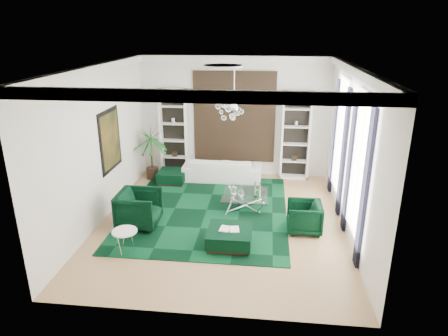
# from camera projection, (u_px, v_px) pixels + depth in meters

# --- Properties ---
(floor) EXTENTS (6.00, 7.00, 0.02)m
(floor) POSITION_uv_depth(u_px,v_px,m) (222.00, 221.00, 10.08)
(floor) COLOR tan
(floor) RESTS_ON ground
(ceiling) EXTENTS (6.00, 7.00, 0.02)m
(ceiling) POSITION_uv_depth(u_px,v_px,m) (222.00, 66.00, 8.79)
(ceiling) COLOR white
(ceiling) RESTS_ON ground
(wall_back) EXTENTS (6.00, 0.02, 3.80)m
(wall_back) POSITION_uv_depth(u_px,v_px,m) (234.00, 117.00, 12.72)
(wall_back) COLOR silver
(wall_back) RESTS_ON ground
(wall_front) EXTENTS (6.00, 0.02, 3.80)m
(wall_front) POSITION_uv_depth(u_px,v_px,m) (196.00, 214.00, 6.15)
(wall_front) COLOR silver
(wall_front) RESTS_ON ground
(wall_left) EXTENTS (0.02, 7.00, 3.80)m
(wall_left) POSITION_uv_depth(u_px,v_px,m) (100.00, 145.00, 9.75)
(wall_left) COLOR silver
(wall_left) RESTS_ON ground
(wall_right) EXTENTS (0.02, 7.00, 3.80)m
(wall_right) POSITION_uv_depth(u_px,v_px,m) (352.00, 153.00, 9.12)
(wall_right) COLOR silver
(wall_right) RESTS_ON ground
(crown_molding) EXTENTS (6.00, 7.00, 0.18)m
(crown_molding) POSITION_uv_depth(u_px,v_px,m) (222.00, 71.00, 8.83)
(crown_molding) COLOR white
(crown_molding) RESTS_ON ceiling
(ceiling_medallion) EXTENTS (0.90, 0.90, 0.05)m
(ceiling_medallion) POSITION_uv_depth(u_px,v_px,m) (223.00, 66.00, 9.09)
(ceiling_medallion) COLOR white
(ceiling_medallion) RESTS_ON ceiling
(tapestry) EXTENTS (2.50, 0.06, 2.80)m
(tapestry) POSITION_uv_depth(u_px,v_px,m) (234.00, 117.00, 12.67)
(tapestry) COLOR black
(tapestry) RESTS_ON wall_back
(shelving_left) EXTENTS (0.90, 0.38, 2.80)m
(shelving_left) POSITION_uv_depth(u_px,v_px,m) (174.00, 132.00, 12.90)
(shelving_left) COLOR white
(shelving_left) RESTS_ON floor
(shelving_right) EXTENTS (0.90, 0.38, 2.80)m
(shelving_right) POSITION_uv_depth(u_px,v_px,m) (296.00, 135.00, 12.50)
(shelving_right) COLOR white
(shelving_right) RESTS_ON floor
(painting) EXTENTS (0.04, 1.30, 1.60)m
(painting) POSITION_uv_depth(u_px,v_px,m) (111.00, 140.00, 10.32)
(painting) COLOR black
(painting) RESTS_ON wall_left
(window_near) EXTENTS (0.03, 1.10, 2.90)m
(window_near) POSITION_uv_depth(u_px,v_px,m) (360.00, 166.00, 8.28)
(window_near) COLOR white
(window_near) RESTS_ON wall_right
(curtain_near_a) EXTENTS (0.07, 0.30, 3.25)m
(curtain_near_a) POSITION_uv_depth(u_px,v_px,m) (365.00, 191.00, 7.64)
(curtain_near_a) COLOR black
(curtain_near_a) RESTS_ON floor
(curtain_near_b) EXTENTS (0.07, 0.30, 3.25)m
(curtain_near_b) POSITION_uv_depth(u_px,v_px,m) (350.00, 165.00, 9.10)
(curtain_near_b) COLOR black
(curtain_near_b) RESTS_ON floor
(window_far) EXTENTS (0.03, 1.10, 2.90)m
(window_far) POSITION_uv_depth(u_px,v_px,m) (341.00, 136.00, 10.53)
(window_far) COLOR white
(window_far) RESTS_ON wall_right
(curtain_far_a) EXTENTS (0.07, 0.30, 3.25)m
(curtain_far_a) POSITION_uv_depth(u_px,v_px,m) (343.00, 154.00, 9.89)
(curtain_far_a) COLOR black
(curtain_far_a) RESTS_ON floor
(curtain_far_b) EXTENTS (0.07, 0.30, 3.25)m
(curtain_far_b) POSITION_uv_depth(u_px,v_px,m) (334.00, 137.00, 11.35)
(curtain_far_b) COLOR black
(curtain_far_b) RESTS_ON floor
(rug) EXTENTS (4.20, 5.00, 0.02)m
(rug) POSITION_uv_depth(u_px,v_px,m) (207.00, 210.00, 10.62)
(rug) COLOR black
(rug) RESTS_ON floor
(sofa) EXTENTS (2.46, 0.96, 0.72)m
(sofa) POSITION_uv_depth(u_px,v_px,m) (222.00, 169.00, 12.65)
(sofa) COLOR white
(sofa) RESTS_ON floor
(armchair_left) EXTENTS (0.99, 0.96, 0.90)m
(armchair_left) POSITION_uv_depth(u_px,v_px,m) (139.00, 209.00, 9.69)
(armchair_left) COLOR black
(armchair_left) RESTS_ON floor
(armchair_right) EXTENTS (0.81, 0.78, 0.73)m
(armchair_right) POSITION_uv_depth(u_px,v_px,m) (304.00, 217.00, 9.45)
(armchair_right) COLOR black
(armchair_right) RESTS_ON floor
(coffee_table) EXTENTS (1.19, 1.19, 0.41)m
(coffee_table) POSITION_uv_depth(u_px,v_px,m) (245.00, 201.00, 10.69)
(coffee_table) COLOR white
(coffee_table) RESTS_ON floor
(ottoman_side) EXTENTS (0.84, 0.84, 0.37)m
(ottoman_side) POSITION_uv_depth(u_px,v_px,m) (172.00, 177.00, 12.48)
(ottoman_side) COLOR black
(ottoman_side) RESTS_ON floor
(ottoman_front) EXTENTS (0.97, 0.97, 0.39)m
(ottoman_front) POSITION_uv_depth(u_px,v_px,m) (229.00, 237.00, 8.89)
(ottoman_front) COLOR black
(ottoman_front) RESTS_ON floor
(book) EXTENTS (0.44, 0.29, 0.03)m
(book) POSITION_uv_depth(u_px,v_px,m) (229.00, 229.00, 8.82)
(book) COLOR white
(book) RESTS_ON ottoman_front
(side_table) EXTENTS (0.54, 0.54, 0.52)m
(side_table) POSITION_uv_depth(u_px,v_px,m) (126.00, 242.00, 8.57)
(side_table) COLOR white
(side_table) RESTS_ON floor
(palm) EXTENTS (1.35, 1.35, 2.16)m
(palm) POSITION_uv_depth(u_px,v_px,m) (151.00, 146.00, 12.53)
(palm) COLOR #19591E
(palm) RESTS_ON floor
(chandelier) EXTENTS (0.82, 0.82, 0.74)m
(chandelier) POSITION_uv_depth(u_px,v_px,m) (234.00, 108.00, 9.20)
(chandelier) COLOR white
(chandelier) RESTS_ON ceiling
(table_plant) EXTENTS (0.14, 0.11, 0.25)m
(table_plant) POSITION_uv_depth(u_px,v_px,m) (257.00, 194.00, 10.32)
(table_plant) COLOR #19591E
(table_plant) RESTS_ON coffee_table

